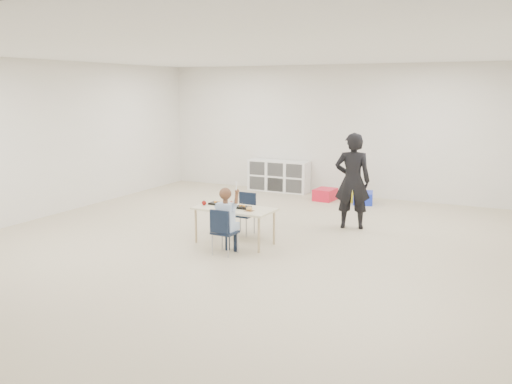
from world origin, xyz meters
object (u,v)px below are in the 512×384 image
at_px(chair_near, 225,231).
at_px(cubby_shelf, 279,176).
at_px(child, 225,218).
at_px(adult, 352,181).
at_px(table, 235,225).

xyz_separation_m(chair_near, cubby_shelf, (-1.26, 4.69, 0.02)).
bearing_deg(child, adult, 64.33).
height_order(chair_near, cubby_shelf, cubby_shelf).
relative_size(child, cubby_shelf, 0.74).
bearing_deg(chair_near, child, 0.00).
bearing_deg(chair_near, table, 106.11).
height_order(cubby_shelf, adult, adult).
xyz_separation_m(table, cubby_shelf, (-1.13, 4.16, 0.07)).
relative_size(table, cubby_shelf, 0.87).
distance_m(chair_near, adult, 2.54).
bearing_deg(chair_near, adult, 64.33).
bearing_deg(table, cubby_shelf, 107.40).
bearing_deg(cubby_shelf, adult, -45.62).
relative_size(chair_near, child, 0.63).
height_order(table, cubby_shelf, cubby_shelf).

